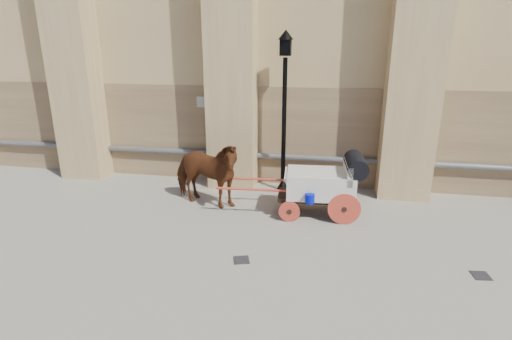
# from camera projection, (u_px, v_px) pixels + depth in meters

# --- Properties ---
(ground) EXTENTS (90.00, 90.00, 0.00)m
(ground) POSITION_uv_depth(u_px,v_px,m) (239.00, 241.00, 8.96)
(ground) COLOR gray
(ground) RESTS_ON ground
(horse) EXTENTS (2.37, 1.54, 1.84)m
(horse) POSITION_uv_depth(u_px,v_px,m) (205.00, 173.00, 10.63)
(horse) COLOR brown
(horse) RESTS_ON ground
(carriage) EXTENTS (3.75, 1.39, 1.61)m
(carriage) POSITION_uv_depth(u_px,v_px,m) (325.00, 182.00, 10.08)
(carriage) COLOR black
(carriage) RESTS_ON ground
(street_lamp) EXTENTS (0.43, 0.43, 4.58)m
(street_lamp) POSITION_uv_depth(u_px,v_px,m) (284.00, 109.00, 11.28)
(street_lamp) COLOR black
(street_lamp) RESTS_ON ground
(drain_grate_near) EXTENTS (0.40, 0.40, 0.01)m
(drain_grate_near) POSITION_uv_depth(u_px,v_px,m) (241.00, 260.00, 8.15)
(drain_grate_near) COLOR black
(drain_grate_near) RESTS_ON ground
(drain_grate_far) EXTENTS (0.36, 0.36, 0.01)m
(drain_grate_far) POSITION_uv_depth(u_px,v_px,m) (481.00, 276.00, 7.60)
(drain_grate_far) COLOR black
(drain_grate_far) RESTS_ON ground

